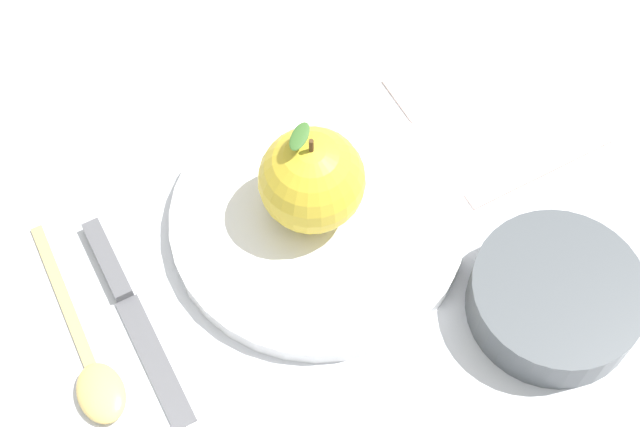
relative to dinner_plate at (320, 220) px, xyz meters
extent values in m
plane|color=silver|center=(0.00, 0.02, -0.01)|extent=(2.40, 2.40, 0.00)
cylinder|color=white|center=(0.00, 0.00, 0.00)|extent=(0.23, 0.23, 0.02)
torus|color=white|center=(0.00, 0.00, 0.00)|extent=(0.23, 0.23, 0.01)
sphere|color=gold|center=(0.01, 0.00, 0.05)|extent=(0.08, 0.08, 0.08)
cylinder|color=#4C3319|center=(0.01, 0.00, 0.09)|extent=(0.00, 0.00, 0.01)
ellipsoid|color=#386628|center=(0.02, 0.00, 0.10)|extent=(0.02, 0.03, 0.01)
cylinder|color=#4C5156|center=(-0.18, -0.04, 0.01)|extent=(0.13, 0.13, 0.04)
torus|color=#4C5156|center=(-0.18, -0.04, 0.03)|extent=(0.13, 0.13, 0.01)
cylinder|color=#3D4145|center=(-0.18, -0.04, 0.02)|extent=(0.10, 0.10, 0.01)
cube|color=#59595E|center=(0.04, 0.16, -0.01)|extent=(0.11, 0.07, 0.00)
cube|color=#59595E|center=(0.12, 0.12, 0.00)|extent=(0.07, 0.05, 0.01)
ellipsoid|color=#D8B766|center=(0.05, 0.20, 0.00)|extent=(0.06, 0.05, 0.01)
cube|color=#D8B766|center=(0.13, 0.16, -0.01)|extent=(0.12, 0.07, 0.01)
cube|color=beige|center=(-0.06, -0.18, -0.01)|extent=(0.19, 0.19, 0.00)
camera|label=1|loc=(-0.20, 0.30, 0.65)|focal=52.85mm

